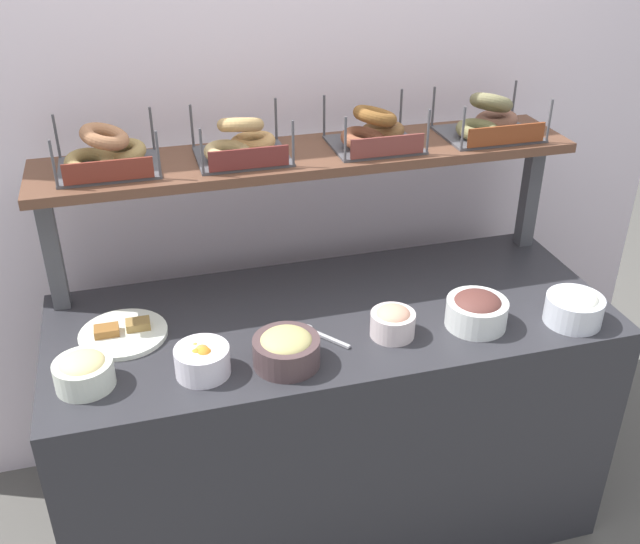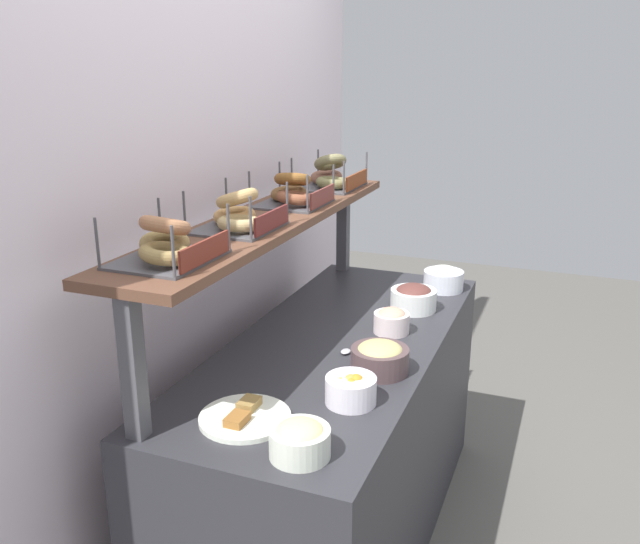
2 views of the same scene
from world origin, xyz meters
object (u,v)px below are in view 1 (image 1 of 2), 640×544
Objects in this scene: bowl_fruit_salad at (202,360)px; bowl_cream_cheese at (574,307)px; bagel_basket_everything at (106,154)px; bagel_basket_sesame at (241,143)px; serving_plate_white at (123,333)px; bowl_hummus at (286,349)px; bagel_basket_cinnamon_raisin at (374,132)px; bowl_lox_spread at (393,321)px; serving_spoon_near_plate at (316,333)px; bagel_basket_poppy at (489,121)px; bowl_egg_salad at (84,371)px; bowl_chocolate_spread at (477,310)px.

bowl_fruit_salad is 0.87× the size of bowl_cream_cheese.
bagel_basket_sesame reaches higher than bagel_basket_everything.
bowl_cream_cheese is at bearing -12.18° from serving_plate_white.
bagel_basket_cinnamon_raisin is (0.40, 0.47, 0.43)m from bowl_hummus.
bowl_lox_spread reaches higher than serving_spoon_near_plate.
bowl_cream_cheese is 0.56× the size of bagel_basket_poppy.
bagel_basket_poppy reaches higher than bowl_lox_spread.
bowl_cream_cheese is 0.60× the size of bagel_basket_cinnamon_raisin.
bagel_basket_poppy is (0.39, -0.00, 0.00)m from bagel_basket_cinnamon_raisin.
bowl_hummus is at bearing -87.96° from bagel_basket_sesame.
bagel_basket_sesame is (0.41, 0.22, 0.47)m from serving_plate_white.
serving_plate_white is (-0.20, 0.24, -0.03)m from bowl_fruit_salad.
bagel_basket_poppy is at bearing -0.78° from bagel_basket_sesame.
bagel_basket_cinnamon_raisin is at bearing 24.40° from bowl_egg_salad.
serving_plate_white is (-1.31, 0.28, -0.04)m from bowl_cream_cheese.
bagel_basket_poppy is at bearing 17.63° from bowl_egg_salad.
bagel_basket_poppy reaches higher than serving_spoon_near_plate.
bowl_lox_spread is 0.72× the size of bowl_chocolate_spread.
bowl_fruit_salad is at bearing -176.27° from bowl_lox_spread.
bowl_fruit_salad is at bearing -49.92° from serving_plate_white.
bowl_cream_cheese reaches higher than bowl_lox_spread.
bowl_fruit_salad reaches higher than serving_spoon_near_plate.
bagel_basket_cinnamon_raisin reaches higher than bowl_hummus.
bagel_basket_everything is 1.06× the size of bagel_basket_sesame.
bowl_egg_salad reaches higher than bowl_lox_spread.
bagel_basket_poppy is (1.23, 0.21, 0.47)m from serving_plate_white.
serving_spoon_near_plate is 0.53× the size of bagel_basket_sesame.
serving_spoon_near_plate is at bearing 5.95° from bowl_egg_salad.
bagel_basket_sesame reaches higher than bowl_lox_spread.
bowl_hummus reaches higher than bowl_lox_spread.
bowl_chocolate_spread is at bearing 168.03° from bowl_cream_cheese.
bagel_basket_cinnamon_raisin is (-0.19, 0.44, 0.42)m from bowl_chocolate_spread.
bowl_fruit_salad is 0.49× the size of bagel_basket_poppy.
serving_plate_white is at bearing 149.01° from bowl_hummus.
bowl_cream_cheese is at bearing -80.41° from bagel_basket_poppy.
serving_spoon_near_plate is 0.48× the size of bagel_basket_poppy.
bowl_lox_spread is 0.70m from bagel_basket_sesame.
bowl_chocolate_spread reaches higher than serving_plate_white.
bowl_hummus is (-0.33, -0.05, 0.00)m from bowl_lox_spread.
serving_plate_white is 1.33m from bagel_basket_poppy.
bowl_cream_cheese is (1.11, -0.04, 0.01)m from bowl_fruit_salad.
serving_spoon_near_plate is 0.80m from bagel_basket_everything.
bagel_basket_cinnamon_raisin is 0.39m from bagel_basket_poppy.
bagel_basket_cinnamon_raisin is (0.63, 0.45, 0.43)m from bowl_fruit_salad.
bowl_hummus reaches higher than bowl_fruit_salad.
bowl_chocolate_spread reaches higher than serving_spoon_near_plate.
bowl_egg_salad is at bearing -106.02° from bagel_basket_everything.
bowl_egg_salad is 0.51× the size of bagel_basket_poppy.
bowl_hummus is 0.64m from bagel_basket_sesame.
bagel_basket_everything is at bearing 178.81° from bagel_basket_cinnamon_raisin.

